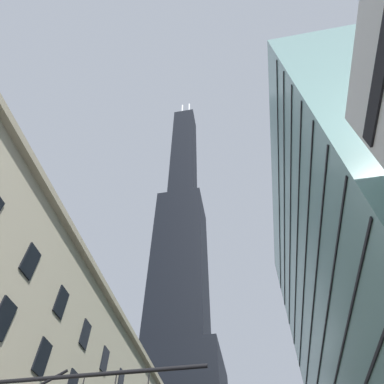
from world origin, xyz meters
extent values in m
cube|color=#9E937A|center=(-10.75, 24.19, 22.03)|extent=(0.70, 60.39, 0.60)
cube|color=black|center=(-10.95, 8.00, 12.40)|extent=(0.14, 1.40, 2.20)
cube|color=black|center=(-10.95, 13.00, 12.40)|extent=(0.14, 1.40, 2.20)
cube|color=black|center=(-10.95, 8.00, 16.60)|extent=(0.14, 1.40, 2.20)
cube|color=black|center=(-10.95, 13.00, 16.60)|extent=(0.14, 1.40, 2.20)
cube|color=black|center=(-10.95, 18.00, 16.60)|extent=(0.14, 1.40, 2.20)
cube|color=black|center=(-10.95, 23.00, 16.60)|extent=(0.14, 1.40, 2.20)
cube|color=black|center=(-10.95, 28.00, 16.60)|extent=(0.14, 1.40, 2.20)
cube|color=black|center=(-19.34, 92.72, 82.75)|extent=(19.11, 19.11, 69.68)
cube|color=black|center=(-19.34, 92.72, 161.15)|extent=(12.28, 12.28, 87.11)
cylinder|color=silver|center=(-21.80, 92.72, 215.68)|extent=(1.20, 1.20, 21.97)
cylinder|color=silver|center=(-16.88, 92.72, 215.68)|extent=(1.20, 1.20, 21.97)
cube|color=black|center=(10.96, 31.13, 20.00)|extent=(0.12, 47.93, 0.24)
cube|color=black|center=(10.96, 31.13, 24.00)|extent=(0.12, 47.93, 0.24)
cube|color=black|center=(10.96, 31.13, 28.00)|extent=(0.12, 47.93, 0.24)
cube|color=black|center=(10.96, 31.13, 32.00)|extent=(0.12, 47.93, 0.24)
cube|color=black|center=(10.96, 31.13, 36.00)|extent=(0.12, 47.93, 0.24)
cube|color=black|center=(10.96, 31.13, 40.00)|extent=(0.12, 47.93, 0.24)
cube|color=black|center=(10.96, 31.13, 44.00)|extent=(0.12, 47.93, 0.24)
cylinder|color=black|center=(-2.60, 3.51, 6.87)|extent=(8.32, 0.14, 0.14)
cylinder|color=black|center=(-1.56, 3.51, 6.57)|extent=(0.04, 0.04, 0.60)
cylinder|color=black|center=(-0.42, 3.51, 6.57)|extent=(0.04, 0.04, 0.60)
camera|label=1|loc=(3.05, -7.83, 1.95)|focal=31.31mm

